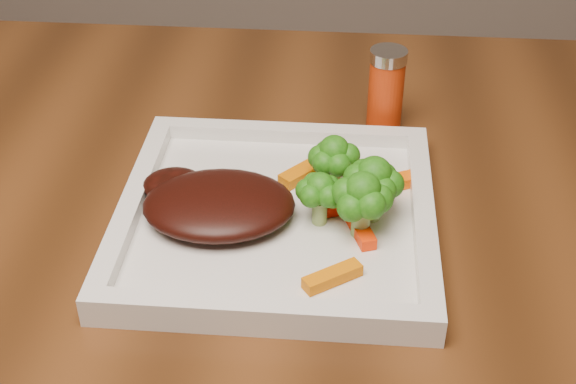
{
  "coord_description": "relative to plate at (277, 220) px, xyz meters",
  "views": [
    {
      "loc": [
        0.05,
        -0.48,
        1.18
      ],
      "look_at": [
        0.01,
        0.08,
        0.79
      ],
      "focal_mm": 50.0,
      "sensor_mm": 36.0,
      "label": 1
    }
  ],
  "objects": [
    {
      "name": "carrot_0",
      "position": [
        0.05,
        -0.08,
        0.01
      ],
      "size": [
        0.05,
        0.04,
        0.01
      ],
      "primitive_type": "cube",
      "rotation": [
        0.0,
        0.0,
        0.61
      ],
      "color": "#D16803",
      "rests_on": "plate"
    },
    {
      "name": "steak",
      "position": [
        -0.05,
        -0.01,
        0.02
      ],
      "size": [
        0.14,
        0.11,
        0.03
      ],
      "primitive_type": "ellipsoid",
      "rotation": [
        0.0,
        0.0,
        0.08
      ],
      "color": "black",
      "rests_on": "plate"
    },
    {
      "name": "broccoli_0",
      "position": [
        0.05,
        0.04,
        0.04
      ],
      "size": [
        0.06,
        0.06,
        0.07
      ],
      "primitive_type": null,
      "rotation": [
        0.0,
        0.0,
        -0.3
      ],
      "color": "#227012",
      "rests_on": "plate"
    },
    {
      "name": "carrot_3",
      "position": [
        0.1,
        0.05,
        0.01
      ],
      "size": [
        0.06,
        0.04,
        0.01
      ],
      "primitive_type": "cube",
      "rotation": [
        0.0,
        0.0,
        0.46
      ],
      "color": "#EE5A03",
      "rests_on": "plate"
    },
    {
      "name": "plate",
      "position": [
        0.0,
        0.0,
        0.0
      ],
      "size": [
        0.27,
        0.27,
        0.01
      ],
      "primitive_type": "cube",
      "color": "silver",
      "rests_on": "dining_table"
    },
    {
      "name": "broccoli_3",
      "position": [
        0.04,
        -0.01,
        0.04
      ],
      "size": [
        0.05,
        0.05,
        0.06
      ],
      "primitive_type": null,
      "rotation": [
        0.0,
        0.0,
        -0.18
      ],
      "color": "#236010",
      "rests_on": "plate"
    },
    {
      "name": "carrot_5",
      "position": [
        0.07,
        -0.02,
        0.01
      ],
      "size": [
        0.03,
        0.05,
        0.01
      ],
      "primitive_type": "cube",
      "rotation": [
        0.0,
        0.0,
        -1.23
      ],
      "color": "#FF3104",
      "rests_on": "plate"
    },
    {
      "name": "broccoli_2",
      "position": [
        0.07,
        -0.02,
        0.04
      ],
      "size": [
        0.07,
        0.07,
        0.06
      ],
      "primitive_type": null,
      "rotation": [
        0.0,
        0.0,
        -0.34
      ],
      "color": "#147A17",
      "rests_on": "plate"
    },
    {
      "name": "carrot_4",
      "position": [
        0.02,
        0.06,
        0.01
      ],
      "size": [
        0.05,
        0.06,
        0.01
      ],
      "primitive_type": "cube",
      "rotation": [
        0.0,
        0.0,
        0.85
      ],
      "color": "#CB6303",
      "rests_on": "plate"
    },
    {
      "name": "spice_shaker",
      "position": [
        0.09,
        0.17,
        0.04
      ],
      "size": [
        0.04,
        0.04,
        0.09
      ],
      "primitive_type": "cylinder",
      "rotation": [
        0.0,
        0.0,
        -0.26
      ],
      "color": "#B62E0A",
      "rests_on": "dining_table"
    },
    {
      "name": "broccoli_1",
      "position": [
        0.08,
        0.0,
        0.04
      ],
      "size": [
        0.07,
        0.07,
        0.06
      ],
      "primitive_type": null,
      "rotation": [
        0.0,
        0.0,
        -0.34
      ],
      "color": "#297513",
      "rests_on": "plate"
    },
    {
      "name": "carrot_6",
      "position": [
        0.06,
        0.01,
        0.01
      ],
      "size": [
        0.05,
        0.03,
        0.01
      ],
      "primitive_type": "cube",
      "rotation": [
        0.0,
        0.0,
        0.36
      ],
      "color": "red",
      "rests_on": "plate"
    }
  ]
}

